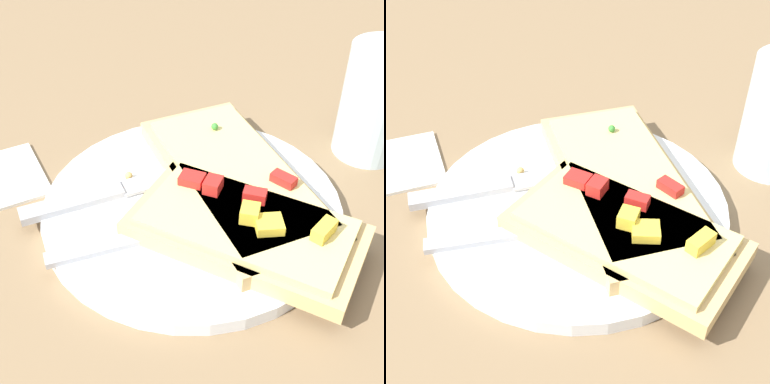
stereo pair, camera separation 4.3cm
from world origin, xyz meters
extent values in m
plane|color=#7F6647|center=(0.00, 0.00, 0.00)|extent=(4.00, 4.00, 0.00)
cylinder|color=white|center=(0.00, 0.00, 0.01)|extent=(0.24, 0.24, 0.01)
cube|color=#B7B7BC|center=(0.06, 0.02, 0.01)|extent=(0.14, 0.03, 0.01)
cube|color=#B7B7BC|center=(-0.03, 0.03, 0.01)|extent=(0.06, 0.03, 0.01)
cube|color=#B7B7BC|center=(-0.07, 0.05, 0.01)|extent=(0.03, 0.01, 0.00)
cube|color=#B7B7BC|center=(-0.07, 0.04, 0.01)|extent=(0.03, 0.01, 0.00)
cube|color=#B7B7BC|center=(-0.08, 0.04, 0.01)|extent=(0.03, 0.01, 0.00)
cube|color=#B7B7BC|center=(-0.08, 0.03, 0.01)|extent=(0.03, 0.01, 0.00)
cube|color=#B7B7BC|center=(0.09, -0.04, 0.01)|extent=(0.09, 0.02, 0.01)
cube|color=#B7B7BC|center=(-0.02, -0.03, 0.01)|extent=(0.14, 0.03, 0.00)
cube|color=tan|center=(-0.04, 0.00, 0.02)|extent=(0.11, 0.22, 0.01)
cube|color=#E5CC7A|center=(-0.04, 0.00, 0.03)|extent=(0.10, 0.19, 0.01)
cube|color=red|center=(-0.01, 0.02, 0.04)|extent=(0.02, 0.02, 0.01)
cube|color=yellow|center=(-0.02, 0.06, 0.04)|extent=(0.02, 0.02, 0.01)
cube|color=red|center=(-0.06, 0.03, 0.04)|extent=(0.02, 0.02, 0.01)
sphere|color=#388433|center=(-0.05, -0.06, 0.04)|extent=(0.01, 0.01, 0.01)
cube|color=tan|center=(-0.02, 0.06, 0.02)|extent=(0.17, 0.19, 0.01)
cube|color=#E5CC7A|center=(-0.02, 0.06, 0.03)|extent=(0.15, 0.17, 0.01)
cube|color=yellow|center=(-0.02, 0.07, 0.04)|extent=(0.03, 0.02, 0.01)
cube|color=yellow|center=(-0.05, 0.10, 0.04)|extent=(0.02, 0.02, 0.01)
cube|color=red|center=(0.00, 0.00, 0.04)|extent=(0.02, 0.02, 0.01)
cube|color=red|center=(-0.03, 0.04, 0.04)|extent=(0.02, 0.02, 0.01)
sphere|color=tan|center=(0.03, -0.05, 0.02)|extent=(0.01, 0.01, 0.01)
sphere|color=tan|center=(-0.01, -0.01, 0.02)|extent=(0.01, 0.01, 0.01)
sphere|color=tan|center=(0.03, -0.02, 0.02)|extent=(0.01, 0.01, 0.01)
sphere|color=tan|center=(-0.06, 0.00, 0.02)|extent=(0.01, 0.01, 0.01)
cylinder|color=silver|center=(-0.19, 0.00, 0.05)|extent=(0.06, 0.06, 0.11)
camera|label=1|loc=(0.16, 0.29, 0.30)|focal=50.00mm
camera|label=2|loc=(0.12, 0.31, 0.30)|focal=50.00mm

